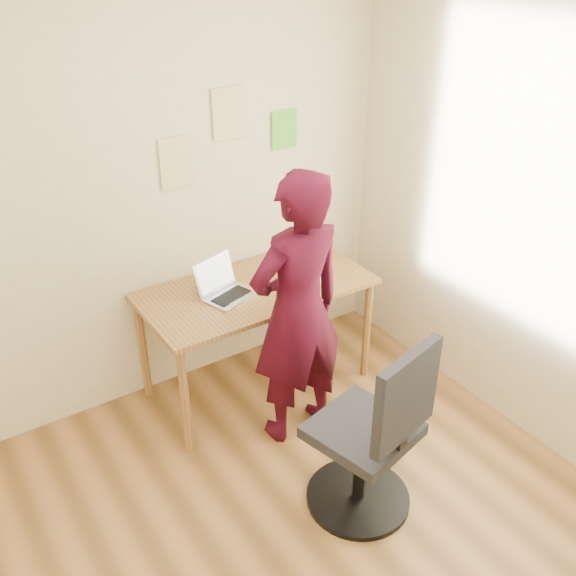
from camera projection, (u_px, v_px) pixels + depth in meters
room at (295, 347)px, 2.27m from camera, size 3.58×3.58×2.78m
desk at (256, 299)px, 3.93m from camera, size 1.40×0.70×0.74m
laptop at (224, 287)px, 3.78m from camera, size 0.36×0.34×0.21m
paper_sheet at (313, 272)px, 4.05m from camera, size 0.33×0.37×0.00m
phone at (306, 286)px, 3.88m from camera, size 0.07×0.13×0.01m
wall_note_left at (177, 163)px, 3.65m from camera, size 0.21×0.00×0.30m
wall_note_mid at (229, 114)px, 3.70m from camera, size 0.21×0.00×0.30m
wall_note_right at (284, 129)px, 3.96m from camera, size 0.18×0.00×0.24m
office_chair at (373, 442)px, 3.14m from camera, size 0.56×0.57×1.05m
person at (297, 312)px, 3.49m from camera, size 0.61×0.41×1.63m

